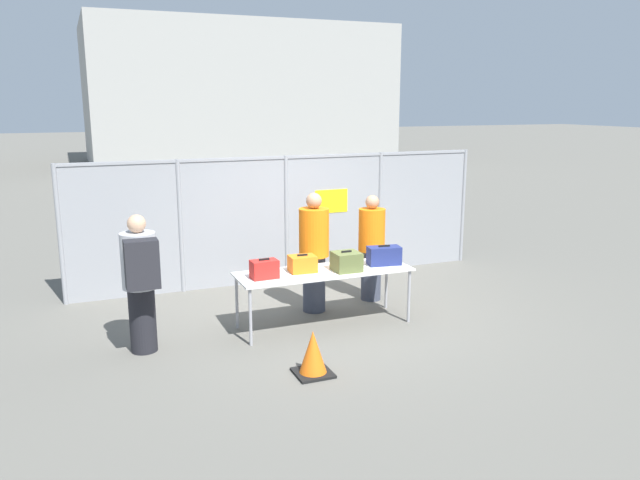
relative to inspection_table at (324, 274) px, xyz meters
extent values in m
plane|color=#605E56|center=(0.26, 0.18, -0.72)|extent=(120.00, 120.00, 0.00)
cylinder|color=gray|center=(-3.26, 2.29, 0.34)|extent=(0.07, 0.07, 2.11)
cylinder|color=gray|center=(-1.50, 2.29, 0.34)|extent=(0.07, 0.07, 2.11)
cylinder|color=gray|center=(0.26, 2.29, 0.34)|extent=(0.07, 0.07, 2.11)
cylinder|color=gray|center=(2.02, 2.29, 0.34)|extent=(0.07, 0.07, 2.11)
cylinder|color=gray|center=(3.78, 2.29, 0.34)|extent=(0.07, 0.07, 2.11)
cube|color=gray|center=(0.26, 2.29, 0.34)|extent=(7.04, 0.01, 2.11)
cube|color=gray|center=(0.26, 2.29, 1.36)|extent=(7.04, 0.04, 0.04)
cube|color=yellow|center=(1.08, 2.28, 0.59)|extent=(0.60, 0.01, 0.40)
cube|color=silver|center=(0.00, 0.00, 0.04)|extent=(2.37, 0.78, 0.02)
cylinder|color=#99999E|center=(-1.12, -0.33, -0.35)|extent=(0.04, 0.04, 0.74)
cylinder|color=#99999E|center=(1.12, -0.33, -0.35)|extent=(0.04, 0.04, 0.74)
cylinder|color=#99999E|center=(-1.12, 0.33, -0.35)|extent=(0.04, 0.04, 0.74)
cylinder|color=#99999E|center=(1.12, 0.33, -0.35)|extent=(0.04, 0.04, 0.74)
cube|color=red|center=(-0.85, -0.05, 0.17)|extent=(0.35, 0.23, 0.24)
cube|color=black|center=(-0.85, -0.05, 0.30)|extent=(0.14, 0.03, 0.02)
cube|color=orange|center=(-0.29, 0.06, 0.16)|extent=(0.36, 0.29, 0.22)
cube|color=black|center=(-0.29, 0.06, 0.28)|extent=(0.14, 0.03, 0.02)
cube|color=#566033|center=(0.27, -0.12, 0.17)|extent=(0.35, 0.34, 0.25)
cube|color=black|center=(0.27, -0.12, 0.31)|extent=(0.14, 0.02, 0.02)
cube|color=navy|center=(0.89, -0.02, 0.18)|extent=(0.48, 0.29, 0.25)
cube|color=black|center=(0.89, -0.02, 0.31)|extent=(0.16, 0.05, 0.02)
cylinder|color=black|center=(-2.38, 0.00, -0.32)|extent=(0.32, 0.32, 0.80)
cylinder|color=#B2B2B7|center=(-2.38, 0.00, 0.42)|extent=(0.42, 0.42, 0.67)
sphere|color=tan|center=(-2.38, 0.00, 0.86)|extent=(0.22, 0.22, 0.22)
cube|color=#232328|center=(-2.38, -0.32, 0.45)|extent=(0.38, 0.23, 0.56)
cylinder|color=#383D4C|center=(0.10, 0.61, -0.31)|extent=(0.33, 0.33, 0.82)
cylinder|color=orange|center=(0.10, 0.61, 0.44)|extent=(0.43, 0.43, 0.69)
sphere|color=#A57A5B|center=(0.10, 0.61, 0.90)|extent=(0.22, 0.22, 0.22)
cylinder|color=#383D4C|center=(1.10, 0.79, -0.34)|extent=(0.30, 0.30, 0.77)
cylinder|color=orange|center=(1.10, 0.79, 0.37)|extent=(0.40, 0.40, 0.64)
sphere|color=#A57A5B|center=(1.10, 0.79, 0.80)|extent=(0.21, 0.21, 0.21)
cube|color=silver|center=(1.73, 5.05, -0.32)|extent=(3.30, 1.23, 0.49)
sphere|color=black|center=(1.15, 4.38, -0.45)|extent=(0.55, 0.55, 0.55)
sphere|color=black|center=(1.15, 5.72, -0.45)|extent=(0.55, 0.55, 0.55)
cylinder|color=#59595B|center=(-0.50, 5.05, -0.52)|extent=(1.16, 0.06, 0.06)
cube|color=#999993|center=(5.20, 24.29, 2.60)|extent=(14.42, 8.17, 6.64)
cube|color=black|center=(-0.72, -1.41, -0.71)|extent=(0.41, 0.41, 0.03)
cone|color=orange|center=(-0.72, -1.41, -0.47)|extent=(0.33, 0.33, 0.51)
camera|label=1|loc=(-3.09, -7.43, 2.26)|focal=35.00mm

